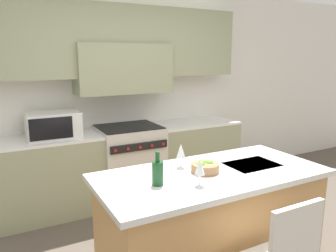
{
  "coord_description": "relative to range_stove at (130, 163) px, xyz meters",
  "views": [
    {
      "loc": [
        -1.43,
        -1.78,
        1.8
      ],
      "look_at": [
        0.03,
        0.97,
        1.14
      ],
      "focal_mm": 35.0,
      "sensor_mm": 36.0,
      "label": 1
    }
  ],
  "objects": [
    {
      "name": "wine_glass_far",
      "position": [
        -0.11,
        -1.48,
        0.55
      ],
      "size": [
        0.07,
        0.07,
        0.21
      ],
      "color": "white",
      "rests_on": "kitchen_island"
    },
    {
      "name": "range_stove",
      "position": [
        0.0,
        0.0,
        0.0
      ],
      "size": [
        0.77,
        0.7,
        0.95
      ],
      "color": "beige",
      "rests_on": "ground_plane"
    },
    {
      "name": "kitchen_island",
      "position": [
        0.06,
        -1.69,
        -0.03
      ],
      "size": [
        1.87,
        0.88,
        0.89
      ],
      "color": "#B7844C",
      "rests_on": "ground_plane"
    },
    {
      "name": "microwave",
      "position": [
        -0.89,
        0.02,
        0.58
      ],
      "size": [
        0.56,
        0.42,
        0.28
      ],
      "color": "silver",
      "rests_on": "back_counter"
    },
    {
      "name": "fruit_bowl",
      "position": [
        0.01,
        -1.67,
        0.45
      ],
      "size": [
        0.22,
        0.22,
        0.1
      ],
      "color": "#996B47",
      "rests_on": "kitchen_island"
    },
    {
      "name": "wine_bottle",
      "position": [
        -0.45,
        -1.73,
        0.5
      ],
      "size": [
        0.08,
        0.08,
        0.25
      ],
      "color": "#194723",
      "rests_on": "kitchen_island"
    },
    {
      "name": "back_cabinetry",
      "position": [
        0.0,
        0.27,
        1.1
      ],
      "size": [
        10.0,
        0.46,
        2.7
      ],
      "color": "silver",
      "rests_on": "ground_plane"
    },
    {
      "name": "back_counter",
      "position": [
        0.0,
        0.02,
        -0.02
      ],
      "size": [
        3.11,
        0.62,
        0.91
      ],
      "color": "gray",
      "rests_on": "ground_plane"
    },
    {
      "name": "wine_glass_near",
      "position": [
        -0.19,
        -1.89,
        0.55
      ],
      "size": [
        0.07,
        0.07,
        0.21
      ],
      "color": "white",
      "rests_on": "kitchen_island"
    }
  ]
}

